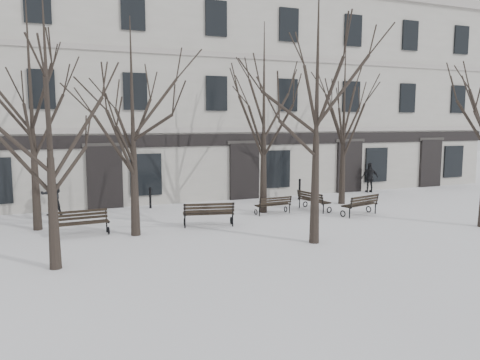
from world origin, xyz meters
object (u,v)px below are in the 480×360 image
tree_2 (317,82)px  bench_1 (209,213)px  tree_1 (132,101)px  bench_2 (361,204)px  bench_3 (83,222)px  bench_5 (313,200)px  bench_4 (274,204)px  tree_0 (48,101)px

tree_2 → bench_1: bearing=124.5°
tree_1 → bench_2: size_ratio=3.98×
bench_3 → bench_5: (10.00, 0.98, -0.01)m
bench_5 → tree_2: bearing=139.6°
bench_2 → bench_5: (-1.29, 1.79, -0.02)m
bench_2 → bench_3: size_ratio=1.04×
tree_1 → bench_4: 7.70m
bench_3 → tree_1: bearing=-24.6°
tree_1 → bench_1: size_ratio=3.73×
bench_3 → bench_5: size_ratio=1.00×
tree_1 → bench_5: size_ratio=4.17×
bench_1 → bench_2: bearing=-171.2°
bench_4 → bench_2: bearing=149.7°
tree_1 → bench_5: tree_1 is taller
bench_5 → bench_2: bearing=-153.8°
bench_2 → bench_5: 2.20m
tree_0 → bench_2: size_ratio=3.84×
tree_1 → bench_5: 9.44m
tree_1 → bench_2: 10.45m
tree_2 → bench_5: size_ratio=4.65×
tree_2 → bench_2: (4.24, 3.18, -4.76)m
bench_2 → bench_4: size_ratio=1.17×
tree_1 → tree_2: (5.32, -3.30, 0.54)m
bench_2 → bench_5: size_ratio=1.05×
tree_1 → bench_5: (8.27, 1.66, -4.24)m
tree_1 → bench_1: (2.83, 0.32, -4.18)m
tree_2 → bench_3: (-7.05, 3.98, -4.77)m
tree_0 → tree_1: bearing=48.0°
bench_4 → bench_3: bearing=2.4°
tree_1 → bench_3: bearing=158.6°
tree_1 → bench_1: 5.06m
bench_3 → bench_1: bearing=-7.7°
tree_0 → tree_2: (8.02, -0.30, 0.71)m
tree_0 → bench_4: tree_0 is taller
tree_0 → bench_4: bearing=27.0°
bench_5 → tree_0: bearing=103.4°
tree_2 → bench_5: bearing=59.3°
bench_2 → bench_1: bearing=-18.2°
bench_3 → bench_4: bench_3 is taller
bench_4 → bench_5: (2.06, 0.12, 0.04)m
tree_2 → bench_4: tree_2 is taller
bench_2 → bench_5: bearing=-68.6°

